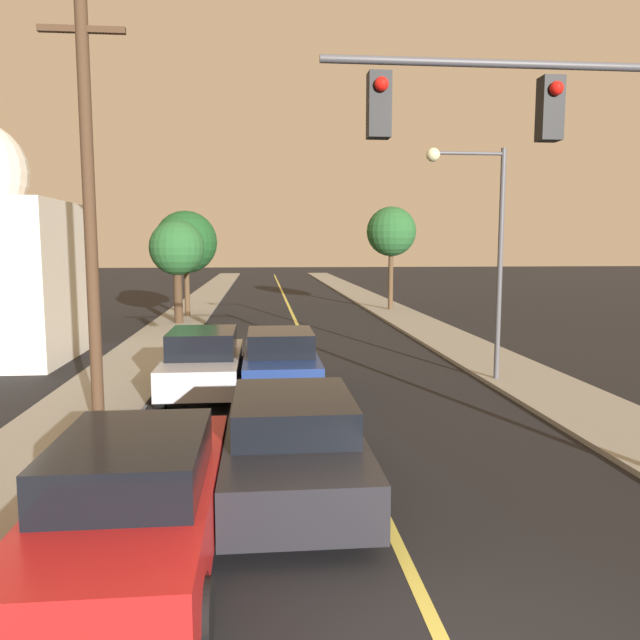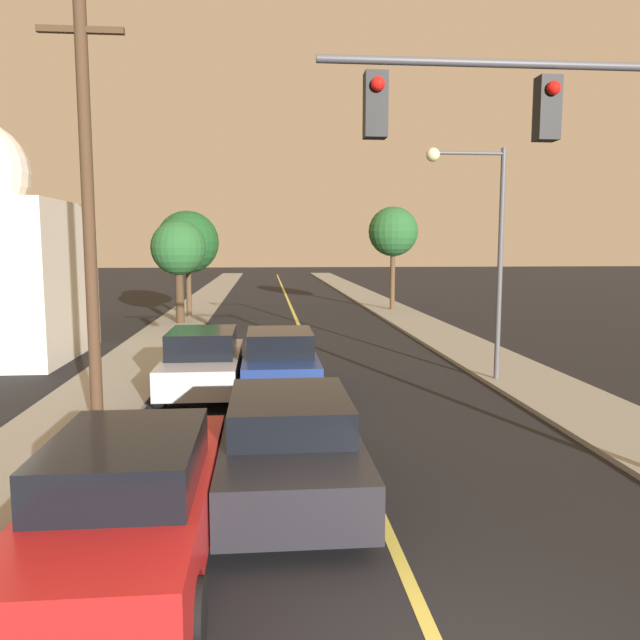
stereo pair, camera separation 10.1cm
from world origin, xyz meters
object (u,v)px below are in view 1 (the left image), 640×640
object	(u,v)px
car_near_lane_second	(280,363)
utility_pole_left	(90,211)
car_outer_lane_front	(136,500)
tree_left_far	(186,242)
tree_right_near	(391,232)
tree_left_near	(177,249)
car_near_lane_front	(293,440)
streetlamp_right	(481,229)
traffic_signal_mast	(575,176)
car_outer_lane_second	(204,361)

from	to	relation	value
car_near_lane_second	utility_pole_left	size ratio (longest dim) A/B	0.53
car_outer_lane_front	tree_left_far	world-z (taller)	tree_left_far
tree_left_far	tree_right_near	world-z (taller)	tree_right_near
utility_pole_left	car_near_lane_second	bearing A→B (deg)	35.08
utility_pole_left	tree_left_near	size ratio (longest dim) A/B	1.73
car_near_lane_front	streetlamp_right	bearing A→B (deg)	52.42
traffic_signal_mast	streetlamp_right	xyz separation A→B (m)	(1.19, 7.23, -0.58)
car_outer_lane_front	utility_pole_left	xyz separation A→B (m)	(-1.82, 5.51, 3.55)
car_outer_lane_front	tree_left_near	size ratio (longest dim) A/B	1.06
streetlamp_right	utility_pole_left	size ratio (longest dim) A/B	0.75
car_near_lane_second	traffic_signal_mast	distance (m)	8.44
utility_pole_left	tree_right_near	distance (m)	24.39
traffic_signal_mast	tree_right_near	distance (m)	25.73
utility_pole_left	tree_right_near	size ratio (longest dim) A/B	1.43
tree_left_far	car_outer_lane_second	bearing A→B (deg)	-82.08
tree_left_far	streetlamp_right	bearing A→B (deg)	-58.96
car_near_lane_front	utility_pole_left	bearing A→B (deg)	138.32
tree_left_near	tree_left_far	distance (m)	2.70
car_near_lane_second	tree_right_near	distance (m)	20.85
car_outer_lane_front	streetlamp_right	distance (m)	12.14
car_near_lane_second	tree_left_far	xyz separation A→B (m)	(-4.19, 16.86, 3.01)
traffic_signal_mast	car_outer_lane_second	bearing A→B (deg)	132.21
car_near_lane_front	car_outer_lane_second	bearing A→B (deg)	106.61
tree_left_near	car_outer_lane_second	bearing A→B (deg)	-80.15
car_near_lane_front	tree_left_far	size ratio (longest dim) A/B	0.98
car_near_lane_front	tree_right_near	distance (m)	26.46
streetlamp_right	tree_left_near	world-z (taller)	streetlamp_right
traffic_signal_mast	tree_left_far	distance (m)	24.56
utility_pole_left	car_outer_lane_second	bearing A→B (deg)	59.55
car_near_lane_front	tree_left_near	distance (m)	20.76
tree_left_far	utility_pole_left	bearing A→B (deg)	-88.64
car_outer_lane_front	traffic_signal_mast	bearing A→B (deg)	17.49
car_outer_lane_front	tree_left_far	size ratio (longest dim) A/B	0.95
traffic_signal_mast	tree_right_near	xyz separation A→B (m)	(2.66, 25.59, -0.30)
car_near_lane_front	car_near_lane_second	xyz separation A→B (m)	(-0.00, 5.94, 0.07)
streetlamp_right	tree_left_far	size ratio (longest dim) A/B	1.15
streetlamp_right	tree_left_near	distance (m)	16.33
car_outer_lane_front	car_outer_lane_second	size ratio (longest dim) A/B	1.08
tree_left_near	car_near_lane_second	bearing A→B (deg)	-73.16
car_outer_lane_front	traffic_signal_mast	distance (m)	7.47
car_near_lane_second	car_outer_lane_second	xyz separation A→B (m)	(-1.91, 0.47, -0.02)
car_near_lane_second	car_outer_lane_front	bearing A→B (deg)	-103.23
car_near_lane_front	car_outer_lane_front	xyz separation A→B (m)	(-1.91, -2.19, 0.05)
car_near_lane_front	car_outer_lane_front	bearing A→B (deg)	-131.07
car_near_lane_second	tree_left_near	xyz separation A→B (m)	(-4.29, 14.18, 2.71)
tree_left_near	tree_right_near	bearing A→B (deg)	25.06
car_outer_lane_front	tree_left_far	xyz separation A→B (m)	(-2.28, 24.99, 3.03)
car_outer_lane_second	tree_left_far	xyz separation A→B (m)	(-2.28, 16.39, 3.03)
car_outer_lane_second	streetlamp_right	distance (m)	8.01
tree_left_near	tree_right_near	xyz separation A→B (m)	(11.11, 5.19, 0.89)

